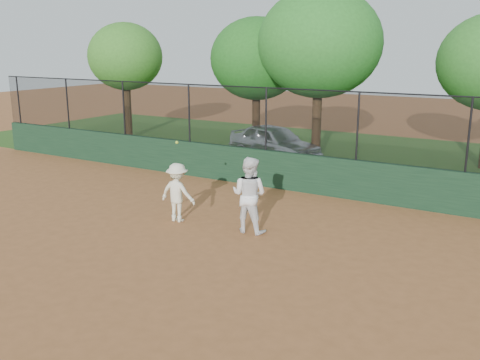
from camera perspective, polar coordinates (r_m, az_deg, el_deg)
The scene contains 10 objects.
ground at distance 12.43m, azimuth -8.45°, elevation -7.06°, with size 80.00×80.00×0.00m, color #9B5C32.
back_wall at distance 17.10m, azimuth 4.21°, elevation 1.07°, with size 26.00×0.20×1.20m, color #1A3921.
grass_strip at distance 22.64m, azimuth 11.01°, elevation 2.54°, with size 36.00×12.00×0.01m, color #234916.
parked_car at distance 21.34m, azimuth 3.68°, elevation 4.01°, with size 1.68×4.18×1.42m, color silver.
player_second at distance 12.99m, azimuth 0.98°, elevation -1.59°, with size 0.91×0.71×1.88m, color white.
player_main at distance 13.92m, azimuth -6.68°, elevation -1.33°, with size 1.02×0.62×2.18m.
fence_assembly at distance 16.82m, azimuth 4.22°, elevation 6.51°, with size 26.00×0.06×2.00m.
tree_0 at distance 26.90m, azimuth -12.15°, elevation 12.72°, with size 3.71×3.38×5.55m.
tree_1 at distance 23.90m, azimuth 1.77°, elevation 12.77°, with size 4.15×3.77×5.69m.
tree_2 at distance 20.86m, azimuth 8.46°, elevation 14.21°, with size 4.73×4.30×6.59m.
Camera 1 is at (7.41, -8.92, 4.47)m, focal length 40.00 mm.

